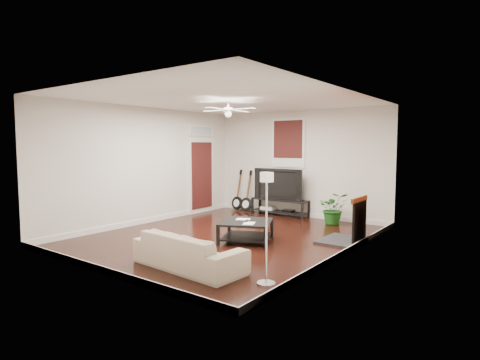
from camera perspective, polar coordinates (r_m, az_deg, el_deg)
name	(u,v)px	position (r m, az deg, el deg)	size (l,w,h in m)	color
room	(228,169)	(8.08, -1.69, 1.57)	(5.01, 6.01, 2.81)	black
brick_accent	(366,171)	(7.76, 17.68, 1.20)	(0.02, 2.20, 2.80)	#975030
fireplace	(350,219)	(7.97, 15.53, -5.47)	(0.80, 1.10, 0.92)	black
window_back	(288,143)	(10.70, 6.95, 5.32)	(1.00, 0.06, 1.30)	#36110E
door_left	(201,168)	(11.12, -5.59, 1.71)	(0.08, 1.00, 2.50)	white
tv_stand	(280,207)	(10.73, 5.77, -3.92)	(1.60, 0.43, 0.45)	black
tv	(280,184)	(10.67, 5.85, -0.54)	(1.43, 0.19, 0.82)	black
coffee_table	(246,231)	(7.84, 0.89, -7.38)	(0.96, 0.96, 0.40)	black
sofa	(189,250)	(6.21, -7.41, -10.05)	(1.88, 0.74, 0.55)	tan
floor_lamp	(266,229)	(5.35, 3.84, -7.03)	(0.25, 0.25, 1.54)	silver
potted_plant	(334,208)	(9.72, 13.37, -4.00)	(0.69, 0.60, 0.77)	#175117
guitar_left	(237,190)	(11.44, -0.44, -1.43)	(0.37, 0.26, 1.20)	black
guitar_right	(246,191)	(11.21, 0.90, -1.56)	(0.37, 0.26, 1.20)	black
ceiling_fan	(228,110)	(8.09, -1.71, 10.08)	(1.24, 1.24, 0.32)	white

